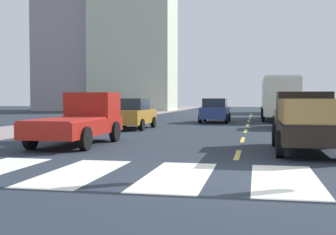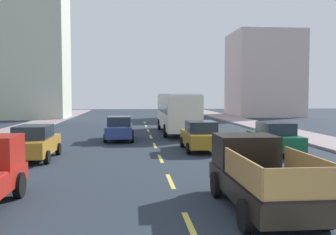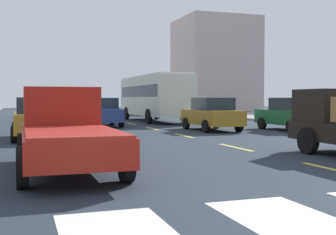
{
  "view_description": "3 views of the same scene",
  "coord_description": "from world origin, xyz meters",
  "px_view_note": "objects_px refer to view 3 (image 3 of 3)",
  "views": [
    {
      "loc": [
        0.55,
        -9.62,
        1.73
      ],
      "look_at": [
        -2.68,
        6.49,
        1.01
      ],
      "focal_mm": 47.25,
      "sensor_mm": 36.0,
      "label": 1
    },
    {
      "loc": [
        -1.41,
        -4.91,
        3.25
      ],
      "look_at": [
        0.54,
        15.66,
        1.99
      ],
      "focal_mm": 40.25,
      "sensor_mm": 36.0,
      "label": 2
    },
    {
      "loc": [
        -6.95,
        -4.4,
        1.67
      ],
      "look_at": [
        -1.15,
        12.86,
        0.89
      ],
      "focal_mm": 46.87,
      "sensor_mm": 36.0,
      "label": 3
    }
  ],
  "objects_px": {
    "pickup_dark": "(66,130)",
    "sedan_far": "(291,114)",
    "sedan_near_left": "(212,114)",
    "city_bus": "(154,95)",
    "sedan_mid": "(37,118)",
    "sedan_near_right": "(102,112)"
  },
  "relations": [
    {
      "from": "sedan_far",
      "to": "pickup_dark",
      "type": "bearing_deg",
      "value": -146.26
    },
    {
      "from": "pickup_dark",
      "to": "sedan_far",
      "type": "bearing_deg",
      "value": 37.91
    },
    {
      "from": "city_bus",
      "to": "sedan_near_left",
      "type": "distance_m",
      "value": 9.84
    },
    {
      "from": "sedan_near_left",
      "to": "sedan_near_right",
      "type": "height_order",
      "value": "same"
    },
    {
      "from": "sedan_far",
      "to": "sedan_mid",
      "type": "relative_size",
      "value": 1.0
    },
    {
      "from": "city_bus",
      "to": "sedan_mid",
      "type": "distance_m",
      "value": 14.83
    },
    {
      "from": "city_bus",
      "to": "sedan_far",
      "type": "distance_m",
      "value": 11.95
    },
    {
      "from": "sedan_mid",
      "to": "pickup_dark",
      "type": "bearing_deg",
      "value": -88.4
    },
    {
      "from": "pickup_dark",
      "to": "sedan_far",
      "type": "height_order",
      "value": "pickup_dark"
    },
    {
      "from": "sedan_mid",
      "to": "city_bus",
      "type": "bearing_deg",
      "value": 53.46
    },
    {
      "from": "sedan_near_right",
      "to": "sedan_mid",
      "type": "bearing_deg",
      "value": -120.86
    },
    {
      "from": "sedan_mid",
      "to": "sedan_near_right",
      "type": "xyz_separation_m",
      "value": [
        3.99,
        7.47,
        0.0
      ]
    },
    {
      "from": "sedan_near_left",
      "to": "city_bus",
      "type": "bearing_deg",
      "value": 92.73
    },
    {
      "from": "city_bus",
      "to": "sedan_mid",
      "type": "bearing_deg",
      "value": -124.52
    },
    {
      "from": "pickup_dark",
      "to": "sedan_far",
      "type": "distance_m",
      "value": 15.42
    },
    {
      "from": "pickup_dark",
      "to": "sedan_far",
      "type": "relative_size",
      "value": 1.18
    },
    {
      "from": "pickup_dark",
      "to": "city_bus",
      "type": "distance_m",
      "value": 21.91
    },
    {
      "from": "sedan_near_left",
      "to": "sedan_far",
      "type": "height_order",
      "value": "same"
    },
    {
      "from": "city_bus",
      "to": "sedan_near_left",
      "type": "relative_size",
      "value": 2.45
    },
    {
      "from": "pickup_dark",
      "to": "sedan_far",
      "type": "xyz_separation_m",
      "value": [
        12.43,
        9.13,
        -0.06
      ]
    },
    {
      "from": "sedan_near_left",
      "to": "sedan_near_right",
      "type": "relative_size",
      "value": 1.0
    },
    {
      "from": "pickup_dark",
      "to": "sedan_near_right",
      "type": "bearing_deg",
      "value": 78.62
    }
  ]
}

